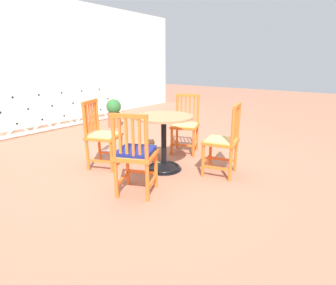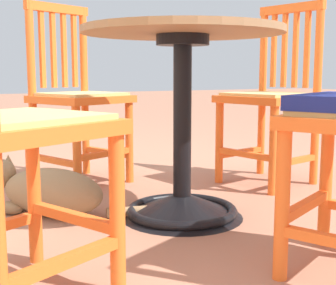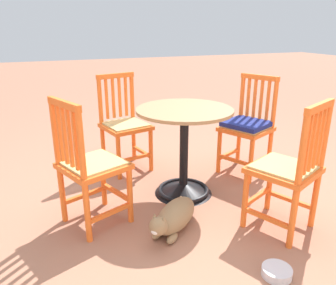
{
  "view_description": "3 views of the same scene",
  "coord_description": "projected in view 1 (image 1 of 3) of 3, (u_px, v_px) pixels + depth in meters",
  "views": [
    {
      "loc": [
        -2.65,
        -2.17,
        1.38
      ],
      "look_at": [
        0.17,
        -0.01,
        0.32
      ],
      "focal_mm": 28.54,
      "sensor_mm": 36.0,
      "label": 1
    },
    {
      "loc": [
        -1.6,
        0.81,
        0.56
      ],
      "look_at": [
        0.19,
        -0.12,
        0.27
      ],
      "focal_mm": 51.05,
      "sensor_mm": 36.0,
      "label": 2
    },
    {
      "loc": [
        1.03,
        2.23,
        1.34
      ],
      "look_at": [
        0.12,
        -0.11,
        0.46
      ],
      "focal_mm": 35.8,
      "sensor_mm": 36.0,
      "label": 3
    }
  ],
  "objects": [
    {
      "name": "building_wall_backdrop",
      "position": [
        14.0,
        62.0,
        5.54
      ],
      "size": [
        10.0,
        0.2,
        2.8
      ],
      "primitive_type": "cube",
      "color": "white",
      "rests_on": "ground_plane"
    },
    {
      "name": "lattice_fence_panel",
      "position": [
        63.0,
        104.0,
        5.73
      ],
      "size": [
        3.43,
        0.06,
        1.05
      ],
      "color": "white",
      "rests_on": "ground_plane"
    },
    {
      "name": "pet_water_bowl",
      "position": [
        105.0,
        153.0,
        4.18
      ],
      "size": [
        0.17,
        0.17,
        0.05
      ],
      "primitive_type": "cylinder",
      "color": "silver",
      "rests_on": "ground_plane"
    },
    {
      "name": "orange_chair_tucked_in",
      "position": [
        135.0,
        155.0,
        2.82
      ],
      "size": [
        0.53,
        0.53,
        0.91
      ],
      "color": "orange",
      "rests_on": "ground_plane"
    },
    {
      "name": "cafe_table",
      "position": [
        164.0,
        149.0,
        3.54
      ],
      "size": [
        0.76,
        0.76,
        0.73
      ],
      "color": "black",
      "rests_on": "ground_plane"
    },
    {
      "name": "orange_chair_near_fence",
      "position": [
        102.0,
        136.0,
        3.59
      ],
      "size": [
        0.53,
        0.53,
        0.91
      ],
      "color": "orange",
      "rests_on": "ground_plane"
    },
    {
      "name": "orange_chair_facing_out",
      "position": [
        223.0,
        142.0,
        3.33
      ],
      "size": [
        0.48,
        0.48,
        0.91
      ],
      "color": "orange",
      "rests_on": "ground_plane"
    },
    {
      "name": "terracotta_planter",
      "position": [
        114.0,
        112.0,
        5.89
      ],
      "size": [
        0.32,
        0.32,
        0.62
      ],
      "color": "#B25B3D",
      "rests_on": "ground_plane"
    },
    {
      "name": "ground_plane",
      "position": [
        160.0,
        167.0,
        3.67
      ],
      "size": [
        24.0,
        24.0,
        0.0
      ],
      "primitive_type": "plane",
      "color": "#A36B51"
    },
    {
      "name": "tabby_cat",
      "position": [
        151.0,
        150.0,
        4.08
      ],
      "size": [
        0.49,
        0.62,
        0.23
      ],
      "color": "#8E704C",
      "rests_on": "ground_plane"
    },
    {
      "name": "orange_chair_at_corner",
      "position": [
        185.0,
        126.0,
        4.19
      ],
      "size": [
        0.52,
        0.52,
        0.91
      ],
      "color": "orange",
      "rests_on": "ground_plane"
    }
  ]
}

